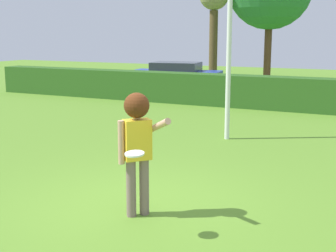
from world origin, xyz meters
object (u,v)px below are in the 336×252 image
(person, at_px, (137,137))
(parked_car_blue, at_px, (176,74))
(lamppost, at_px, (230,12))
(bare_elm_tree, at_px, (214,4))
(frisbee, at_px, (135,154))

(person, distance_m, parked_car_blue, 16.08)
(person, relative_size, parked_car_blue, 0.41)
(lamppost, relative_size, bare_elm_tree, 1.06)
(frisbee, height_order, parked_car_blue, parked_car_blue)
(frisbee, xyz_separation_m, parked_car_blue, (-6.65, 15.46, -0.43))
(bare_elm_tree, bearing_deg, person, -72.58)
(frisbee, bearing_deg, person, 117.01)
(parked_car_blue, bearing_deg, bare_elm_tree, 76.23)
(person, relative_size, lamppost, 0.32)
(parked_car_blue, height_order, bare_elm_tree, bare_elm_tree)
(frisbee, distance_m, bare_elm_tree, 19.60)
(person, bearing_deg, parked_car_blue, 113.10)
(person, height_order, lamppost, lamppost)
(person, bearing_deg, lamppost, 95.42)
(frisbee, distance_m, lamppost, 6.46)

